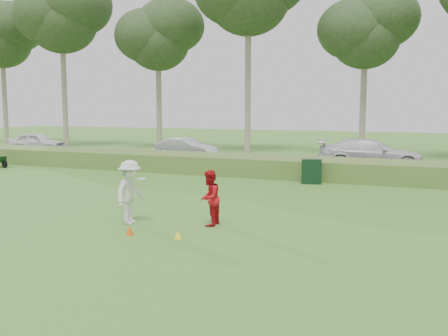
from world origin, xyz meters
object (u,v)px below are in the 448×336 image
at_px(player_red, 209,198).
at_px(car_left, 37,142).
at_px(cone_yellow, 178,234).
at_px(cone_orange, 130,231).
at_px(car_right, 370,154).
at_px(utility_cabinet, 312,171).
at_px(car_mid, 186,148).
at_px(player_white, 130,192).

xyz_separation_m(player_red, car_left, (-21.54, 16.40, -0.03)).
height_order(player_red, cone_yellow, player_red).
relative_size(cone_orange, car_right, 0.04).
distance_m(utility_cabinet, car_mid, 11.86).
distance_m(utility_cabinet, car_left, 23.68).
relative_size(utility_cabinet, car_left, 0.26).
bearing_deg(car_mid, car_left, 92.44).
xyz_separation_m(player_red, car_right, (2.78, 14.94, 0.07)).
distance_m(player_white, player_red, 2.33).
distance_m(cone_orange, car_right, 17.30).
xyz_separation_m(car_left, car_mid, (12.79, -0.61, -0.03)).
height_order(player_red, car_left, player_red).
relative_size(player_white, car_mid, 0.45).
relative_size(utility_cabinet, car_mid, 0.26).
bearing_deg(utility_cabinet, player_white, -120.49).
bearing_deg(cone_yellow, car_left, 139.86).
bearing_deg(cone_orange, car_right, 75.63).
xyz_separation_m(cone_yellow, car_mid, (-8.60, 17.43, 0.62)).
relative_size(cone_yellow, utility_cabinet, 0.22).
height_order(cone_orange, car_mid, car_mid).
relative_size(player_red, cone_orange, 6.79).
bearing_deg(cone_orange, cone_yellow, 6.77).
relative_size(player_white, car_right, 0.33).
height_order(player_red, car_mid, player_red).
xyz_separation_m(cone_yellow, car_right, (2.93, 16.58, 0.75)).
bearing_deg(player_white, car_right, -18.66).
xyz_separation_m(player_red, cone_yellow, (-0.15, -1.64, -0.68)).
bearing_deg(player_red, utility_cabinet, 170.25).
height_order(car_left, car_right, car_right).
distance_m(cone_yellow, car_mid, 19.44).
bearing_deg(cone_yellow, car_mid, 116.26).
distance_m(player_red, utility_cabinet, 8.99).
bearing_deg(car_left, car_right, -107.83).
xyz_separation_m(cone_orange, cone_yellow, (1.36, 0.16, -0.00)).
height_order(player_white, car_left, player_white).
bearing_deg(cone_yellow, player_red, 84.76).
xyz_separation_m(cone_orange, utility_cabinet, (2.44, 10.74, 0.42)).
bearing_deg(player_red, cone_orange, -43.71).
xyz_separation_m(utility_cabinet, car_right, (1.85, 6.00, 0.33)).
bearing_deg(car_left, cone_orange, -146.67).
relative_size(player_red, cone_yellow, 6.81).
bearing_deg(cone_orange, car_mid, 112.38).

